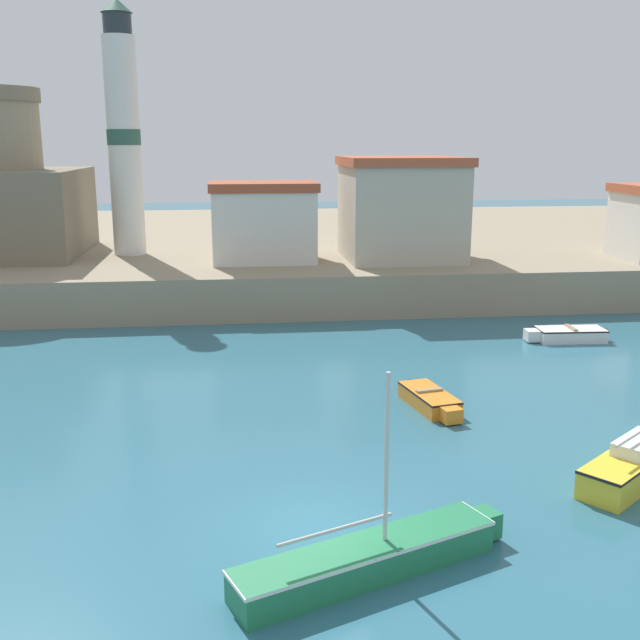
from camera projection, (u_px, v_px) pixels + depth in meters
ground_plane at (315, 527)px, 17.92m from camera, size 200.00×200.00×0.00m
quay_seawall at (256, 247)px, 57.14m from camera, size 120.00×40.00×2.31m
sailboat_green_1 at (371, 557)px, 15.88m from camera, size 6.40×3.35×4.46m
dinghy_orange_2 at (430, 399)px, 25.87m from camera, size 1.68×3.51×0.65m
dinghy_white_4 at (568, 334)px, 34.63m from camera, size 3.89×1.51×0.67m
lighthouse at (124, 134)px, 44.10m from camera, size 1.96×1.96×14.64m
harbor_shed_near_wharf at (401, 208)px, 43.56m from camera, size 6.76×7.18×5.85m
harbor_shed_mid_row at (263, 221)px, 42.63m from camera, size 6.05×4.39×4.49m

